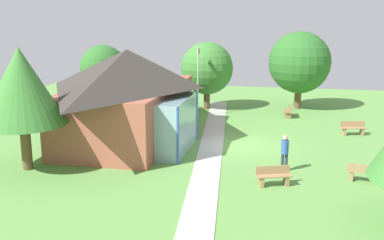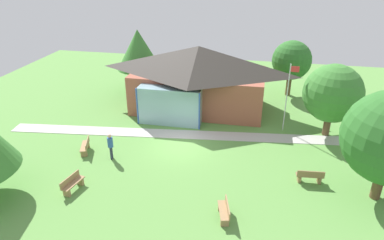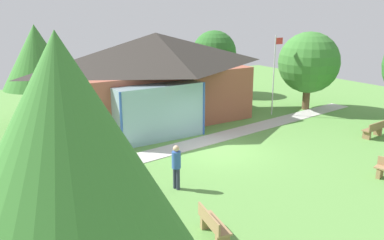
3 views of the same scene
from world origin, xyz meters
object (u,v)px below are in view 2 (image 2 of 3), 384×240
(bench_front_right, at_px, (225,211))
(tree_behind_pavilion_right, at_px, (292,60))
(bench_mid_left, at_px, (86,147))
(tree_east_hedge, at_px, (333,94))
(flagpole, at_px, (288,95))
(visitor_strolling_lawn, at_px, (110,144))
(tree_behind_pavilion_left, at_px, (138,50))
(pavilion, at_px, (197,78))
(bench_lawn_far_right, at_px, (310,176))
(bench_front_left, at_px, (72,184))

(bench_front_right, relative_size, tree_behind_pavilion_right, 0.31)
(tree_behind_pavilion_right, bearing_deg, bench_mid_left, -135.52)
(bench_front_right, relative_size, tree_east_hedge, 0.30)
(flagpole, distance_m, visitor_strolling_lawn, 12.60)
(bench_front_right, distance_m, tree_behind_pavilion_left, 19.08)
(bench_mid_left, xyz_separation_m, visitor_strolling_lawn, (1.98, -0.43, 0.62))
(pavilion, distance_m, visitor_strolling_lawn, 9.78)
(bench_front_right, xyz_separation_m, visitor_strolling_lawn, (-7.63, 4.05, 0.62))
(flagpole, bearing_deg, bench_lawn_far_right, -79.31)
(visitor_strolling_lawn, height_order, tree_east_hedge, tree_east_hedge)
(bench_lawn_far_right, bearing_deg, visitor_strolling_lawn, 174.40)
(bench_front_left, bearing_deg, tree_behind_pavilion_right, 155.54)
(tree_behind_pavilion_left, relative_size, tree_east_hedge, 1.11)
(bench_front_right, bearing_deg, bench_mid_left, 51.48)
(bench_lawn_far_right, height_order, visitor_strolling_lawn, visitor_strolling_lawn)
(bench_front_left, height_order, tree_behind_pavilion_left, tree_behind_pavilion_left)
(tree_behind_pavilion_left, height_order, tree_behind_pavilion_right, tree_behind_pavilion_left)
(tree_behind_pavilion_left, bearing_deg, bench_lawn_far_right, -40.46)
(visitor_strolling_lawn, xyz_separation_m, tree_behind_pavilion_right, (11.44, 13.61, 2.23))
(flagpole, distance_m, bench_front_right, 11.02)
(bench_mid_left, bearing_deg, tree_east_hedge, -89.61)
(bench_lawn_far_right, height_order, tree_behind_pavilion_right, tree_behind_pavilion_right)
(visitor_strolling_lawn, bearing_deg, bench_front_right, -130.40)
(pavilion, xyz_separation_m, bench_front_right, (3.80, -12.87, -2.34))
(bench_mid_left, bearing_deg, flagpole, -85.01)
(bench_lawn_far_right, relative_size, tree_behind_pavilion_left, 0.27)
(tree_behind_pavilion_left, bearing_deg, pavilion, -27.29)
(bench_front_right, relative_size, visitor_strolling_lawn, 0.90)
(pavilion, height_order, bench_front_left, pavilion)
(pavilion, xyz_separation_m, tree_behind_pavilion_left, (-6.01, 3.10, 1.22))
(flagpole, relative_size, tree_east_hedge, 0.97)
(bench_lawn_far_right, height_order, tree_behind_pavilion_left, tree_behind_pavilion_left)
(flagpole, relative_size, tree_behind_pavilion_right, 1.00)
(bench_lawn_far_right, xyz_separation_m, bench_front_right, (-4.38, -3.87, 0.00))
(bench_front_right, height_order, tree_east_hedge, tree_east_hedge)
(flagpole, bearing_deg, visitor_strolling_lawn, -150.05)
(pavilion, xyz_separation_m, tree_east_hedge, (9.91, -2.74, 0.42))
(bench_mid_left, relative_size, tree_east_hedge, 0.30)
(tree_behind_pavilion_right, bearing_deg, visitor_strolling_lawn, -130.05)
(bench_front_right, distance_m, tree_behind_pavilion_right, 18.29)
(flagpole, bearing_deg, bench_mid_left, -155.61)
(bench_mid_left, xyz_separation_m, tree_behind_pavilion_left, (-0.19, 11.50, 3.55))
(bench_mid_left, relative_size, tree_behind_pavilion_right, 0.31)
(bench_lawn_far_right, distance_m, tree_behind_pavilion_left, 18.98)
(flagpole, distance_m, bench_lawn_far_right, 6.94)
(bench_mid_left, xyz_separation_m, bench_front_right, (9.62, -4.48, 0.00))
(bench_front_left, xyz_separation_m, tree_behind_pavilion_left, (-1.39, 15.39, 3.55))
(bench_lawn_far_right, xyz_separation_m, visitor_strolling_lawn, (-12.02, 0.17, 0.62))
(bench_front_left, height_order, tree_east_hedge, tree_east_hedge)
(pavilion, bearing_deg, tree_behind_pavilion_left, 152.71)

